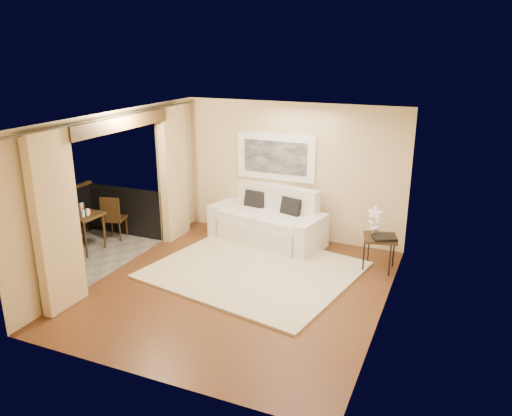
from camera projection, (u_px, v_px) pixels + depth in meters
The scene contains 18 objects.
floor at pixel (239, 288), 8.02m from camera, with size 5.00×5.00×0.00m, color brown.
room_shell at pixel (117, 123), 8.03m from camera, with size 5.00×6.40×5.00m.
balcony at pixel (76, 246), 9.20m from camera, with size 1.81×2.60×1.17m.
curtains at pixel (124, 193), 8.39m from camera, with size 0.16×4.80×2.64m.
artwork at pixel (276, 157), 9.79m from camera, with size 1.62×0.07×0.92m.
rug at pixel (254, 270), 8.60m from camera, with size 3.23×2.81×0.04m, color beige.
sofa at pixel (269, 222), 9.85m from camera, with size 2.40×1.41×1.08m.
side_table at pixel (380, 240), 8.53m from camera, with size 0.66×0.66×0.60m.
tray at pixel (385, 238), 8.40m from camera, with size 0.38×0.28×0.05m, color black.
orchid at pixel (375, 221), 8.57m from camera, with size 0.26×0.17×0.49m, color white.
bistro_table at pixel (83, 218), 9.27m from camera, with size 0.64×0.64×0.73m.
balcony_chair_far at pixel (112, 215), 9.84m from camera, with size 0.47×0.48×0.90m.
balcony_chair_near at pixel (62, 246), 8.26m from camera, with size 0.48×0.49×0.95m.
ice_bucket at pixel (80, 207), 9.34m from camera, with size 0.18×0.18×0.20m, color silver.
candle at pixel (89, 211), 9.30m from camera, with size 0.06×0.06×0.07m, color #EE4015.
vase at pixel (71, 213), 9.04m from camera, with size 0.04×0.04×0.18m, color silver.
glass_a at pixel (83, 214), 9.08m from camera, with size 0.06×0.06×0.12m, color white.
glass_b at pixel (87, 212), 9.17m from camera, with size 0.06×0.06×0.12m, color white.
Camera 1 is at (3.09, -6.54, 3.70)m, focal length 35.00 mm.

